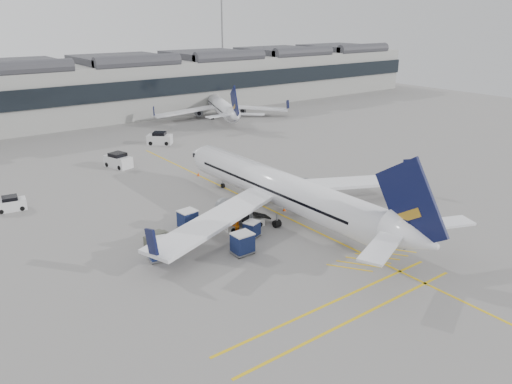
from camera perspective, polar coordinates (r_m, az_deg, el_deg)
ground at (r=44.79m, az=-2.23°, el=-7.82°), size 220.00×220.00×0.00m
terminal at (r=108.11m, az=-24.89°, el=10.15°), size 200.00×20.45×12.40m
apron_markings at (r=57.54m, az=0.29°, el=-1.37°), size 0.25×60.00×0.01m
airliner_main at (r=53.08m, az=3.24°, el=0.20°), size 35.20×38.44×10.22m
airliner_far at (r=106.61m, az=-4.10°, el=9.78°), size 27.21×30.13×8.41m
belt_loader at (r=51.22m, az=-1.58°, el=-3.39°), size 5.24×2.30×2.09m
baggage_cart_a at (r=51.19m, az=-7.81°, el=-3.05°), size 2.03×1.73×1.97m
baggage_cart_b at (r=48.86m, az=-0.49°, el=-4.22°), size 1.90×1.74×1.63m
baggage_cart_c at (r=45.26m, az=-11.03°, el=-6.36°), size 2.18×1.92×2.02m
baggage_cart_d at (r=45.49m, az=-1.55°, el=-5.82°), size 1.95×1.62×2.04m
ramp_agent_a at (r=54.42m, az=-2.70°, el=-1.78°), size 0.66×0.68×1.58m
ramp_agent_b at (r=49.56m, az=-2.32°, el=-3.81°), size 1.02×0.86×1.87m
pushback_tug at (r=48.27m, az=-11.13°, el=-5.30°), size 2.53×1.75×1.32m
safety_cone_nose at (r=67.93m, az=-6.61°, el=2.04°), size 0.37×0.37×0.51m
safety_cone_engine at (r=55.57m, az=3.26°, el=-1.92°), size 0.36×0.36×0.50m
service_van_left at (r=61.84m, az=-26.24°, el=-1.25°), size 3.39×2.03×1.64m
service_van_mid at (r=73.97m, az=-15.48°, el=3.47°), size 3.14×4.51×2.10m
service_van_right at (r=85.78m, az=-10.95°, el=6.00°), size 4.38×4.16×2.08m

